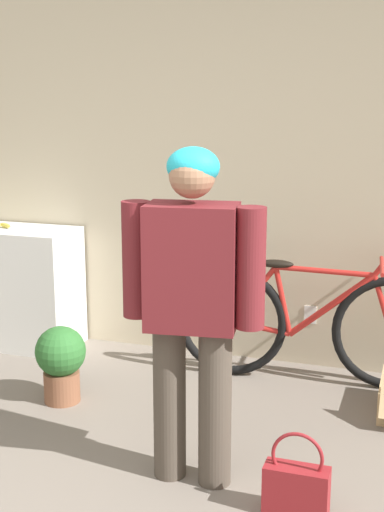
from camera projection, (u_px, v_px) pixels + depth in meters
wall_back at (233, 168)px, 4.71m from camera, size 8.00×0.07×2.60m
side_shelf at (16, 287)px, 5.12m from camera, size 0.88×0.46×0.85m
person at (192, 294)px, 3.18m from camera, size 0.66×0.30×1.56m
bicycle at (309, 324)px, 4.44m from camera, size 1.71×0.46×0.79m
handbag at (296, 487)px, 3.06m from camera, size 0.28×0.11×0.38m
potted_plant at (61, 360)px, 4.17m from camera, size 0.30×0.30×0.46m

